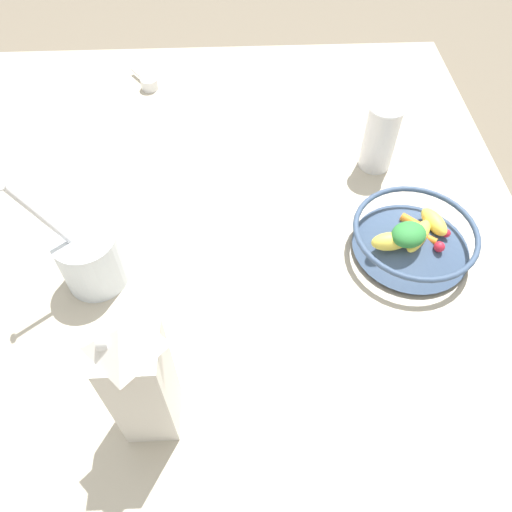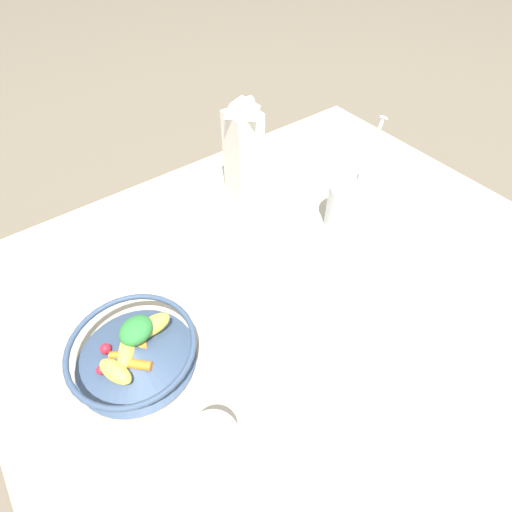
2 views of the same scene
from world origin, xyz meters
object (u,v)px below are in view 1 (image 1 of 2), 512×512
Objects in this scene: milk_carton at (140,379)px; drinking_cup at (381,136)px; yogurt_tub at (90,257)px; fruit_bowl at (413,237)px.

drinking_cup is (-0.51, 0.41, -0.05)m from milk_carton.
milk_carton reaches higher than drinking_cup.
yogurt_tub reaches higher than drinking_cup.
milk_carton is 1.03× the size of yogurt_tub.
fruit_bowl is 0.55m from yogurt_tub.
drinking_cup is (-0.27, 0.53, 0.01)m from yogurt_tub.
yogurt_tub is (0.04, -0.55, 0.02)m from fruit_bowl.
drinking_cup is at bearing 141.33° from milk_carton.
yogurt_tub is at bearing -86.14° from fruit_bowl.
drinking_cup is at bearing -175.24° from fruit_bowl.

